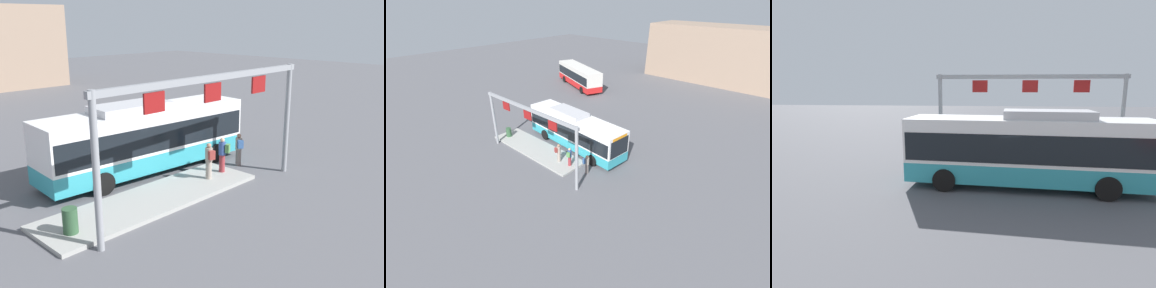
% 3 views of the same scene
% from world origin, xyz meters
% --- Properties ---
extents(ground_plane, '(120.00, 120.00, 0.00)m').
position_xyz_m(ground_plane, '(0.00, 0.00, 0.00)').
color(ground_plane, '#56565B').
extents(platform_curb, '(10.00, 2.80, 0.16)m').
position_xyz_m(platform_curb, '(-2.15, -3.00, 0.08)').
color(platform_curb, '#9E9E99').
rests_on(platform_curb, ground).
extents(bus_main, '(10.79, 3.28, 3.46)m').
position_xyz_m(bus_main, '(-0.01, 0.00, 1.81)').
color(bus_main, teal).
rests_on(bus_main, ground).
extents(bus_background_left, '(10.72, 6.26, 3.10)m').
position_xyz_m(bus_background_left, '(-13.13, 14.69, 1.78)').
color(bus_background_left, red).
rests_on(bus_background_left, ground).
extents(person_boarding, '(0.49, 0.60, 1.67)m').
position_xyz_m(person_boarding, '(2.19, -2.98, 1.05)').
color(person_boarding, maroon).
rests_on(person_boarding, platform_curb).
extents(person_waiting_near, '(0.55, 0.60, 1.67)m').
position_xyz_m(person_waiting_near, '(3.82, -2.66, 0.89)').
color(person_waiting_near, slate).
rests_on(person_waiting_near, ground).
extents(person_waiting_mid, '(0.46, 0.59, 1.67)m').
position_xyz_m(person_waiting_mid, '(1.04, -3.15, 1.05)').
color(person_waiting_mid, gray).
rests_on(person_waiting_mid, platform_curb).
extents(platform_sign_gantry, '(11.07, 0.24, 5.20)m').
position_xyz_m(platform_sign_gantry, '(-0.62, -4.77, 3.84)').
color(platform_sign_gantry, gray).
rests_on(platform_sign_gantry, ground).
extents(station_building, '(22.55, 8.00, 8.62)m').
position_xyz_m(station_building, '(1.66, 32.64, 4.31)').
color(station_building, gray).
rests_on(station_building, ground).
extents(trash_bin, '(0.52, 0.52, 0.90)m').
position_xyz_m(trash_bin, '(-6.15, -3.30, 0.61)').
color(trash_bin, '#2D5133').
rests_on(trash_bin, platform_curb).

